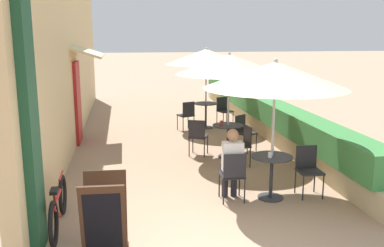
# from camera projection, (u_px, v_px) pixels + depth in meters

# --- Properties ---
(cafe_facade_wall) EXTENTS (0.98, 14.24, 4.20)m
(cafe_facade_wall) POSITION_uv_depth(u_px,v_px,m) (72.00, 61.00, 11.38)
(cafe_facade_wall) COLOR #D6B784
(cafe_facade_wall) RESTS_ON ground_plane
(planter_hedge) EXTENTS (0.60, 13.24, 1.01)m
(planter_hedge) POSITION_uv_depth(u_px,v_px,m) (261.00, 112.00, 12.56)
(planter_hedge) COLOR tan
(planter_hedge) RESTS_ON ground_plane
(patio_table_near) EXTENTS (0.70, 0.70, 0.76)m
(patio_table_near) POSITION_uv_depth(u_px,v_px,m) (271.00, 169.00, 7.31)
(patio_table_near) COLOR #28282D
(patio_table_near) RESTS_ON ground_plane
(patio_umbrella_near) EXTENTS (2.38, 2.38, 2.40)m
(patio_umbrella_near) POSITION_uv_depth(u_px,v_px,m) (275.00, 75.00, 6.98)
(patio_umbrella_near) COLOR #B7B7BC
(patio_umbrella_near) RESTS_ON ground_plane
(cafe_chair_near_left) EXTENTS (0.41, 0.41, 0.87)m
(cafe_chair_near_left) POSITION_uv_depth(u_px,v_px,m) (308.00, 167.00, 7.48)
(cafe_chair_near_left) COLOR #232328
(cafe_chair_near_left) RESTS_ON ground_plane
(cafe_chair_near_right) EXTENTS (0.41, 0.41, 0.87)m
(cafe_chair_near_right) POSITION_uv_depth(u_px,v_px,m) (233.00, 173.00, 7.15)
(cafe_chair_near_right) COLOR #232328
(cafe_chair_near_right) RESTS_ON ground_plane
(seated_patron_near_right) EXTENTS (0.35, 0.41, 1.25)m
(seated_patron_near_right) POSITION_uv_depth(u_px,v_px,m) (232.00, 161.00, 7.22)
(seated_patron_near_right) COLOR #23232D
(seated_patron_near_right) RESTS_ON ground_plane
(coffee_cup_near) EXTENTS (0.07, 0.07, 0.09)m
(coffee_cup_near) POSITION_uv_depth(u_px,v_px,m) (270.00, 155.00, 7.17)
(coffee_cup_near) COLOR white
(coffee_cup_near) RESTS_ON patio_table_near
(patio_table_mid) EXTENTS (0.70, 0.70, 0.76)m
(patio_table_mid) POSITION_uv_depth(u_px,v_px,m) (228.00, 135.00, 9.77)
(patio_table_mid) COLOR #28282D
(patio_table_mid) RESTS_ON ground_plane
(patio_umbrella_mid) EXTENTS (2.38, 2.38, 2.40)m
(patio_umbrella_mid) POSITION_uv_depth(u_px,v_px,m) (229.00, 64.00, 9.44)
(patio_umbrella_mid) COLOR #B7B7BC
(patio_umbrella_mid) RESTS_ON ground_plane
(cafe_chair_mid_left) EXTENTS (0.45, 0.45, 0.87)m
(cafe_chair_mid_left) POSITION_uv_depth(u_px,v_px,m) (243.00, 142.00, 9.15)
(cafe_chair_mid_left) COLOR #232328
(cafe_chair_mid_left) RESTS_ON ground_plane
(cafe_chair_mid_right) EXTENTS (0.56, 0.56, 0.87)m
(cafe_chair_mid_right) POSITION_uv_depth(u_px,v_px,m) (244.00, 130.00, 10.31)
(cafe_chair_mid_right) COLOR #232328
(cafe_chair_mid_right) RESTS_ON ground_plane
(cafe_chair_mid_back) EXTENTS (0.52, 0.52, 0.87)m
(cafe_chair_mid_back) POSITION_uv_depth(u_px,v_px,m) (198.00, 134.00, 9.87)
(cafe_chair_mid_back) COLOR #232328
(cafe_chair_mid_back) RESTS_ON ground_plane
(coffee_cup_mid) EXTENTS (0.07, 0.07, 0.09)m
(coffee_cup_mid) POSITION_uv_depth(u_px,v_px,m) (221.00, 123.00, 9.76)
(coffee_cup_mid) COLOR #B73D3D
(coffee_cup_mid) RESTS_ON patio_table_mid
(patio_table_far) EXTENTS (0.70, 0.70, 0.76)m
(patio_table_far) POSITION_uv_depth(u_px,v_px,m) (206.00, 111.00, 12.83)
(patio_table_far) COLOR #28282D
(patio_table_far) RESTS_ON ground_plane
(patio_umbrella_far) EXTENTS (2.38, 2.38, 2.40)m
(patio_umbrella_far) POSITION_uv_depth(u_px,v_px,m) (206.00, 57.00, 12.50)
(patio_umbrella_far) COLOR #B7B7BC
(patio_umbrella_far) RESTS_ON ground_plane
(cafe_chair_far_left) EXTENTS (0.51, 0.51, 0.87)m
(cafe_chair_far_left) POSITION_uv_depth(u_px,v_px,m) (224.00, 109.00, 13.23)
(cafe_chair_far_left) COLOR #232328
(cafe_chair_far_left) RESTS_ON ground_plane
(cafe_chair_far_right) EXTENTS (0.51, 0.51, 0.87)m
(cafe_chair_far_right) POSITION_uv_depth(u_px,v_px,m) (187.00, 113.00, 12.43)
(cafe_chair_far_right) COLOR #232328
(cafe_chair_far_right) RESTS_ON ground_plane
(bicycle_leaning) EXTENTS (0.11, 1.71, 0.71)m
(bicycle_leaning) POSITION_uv_depth(u_px,v_px,m) (58.00, 207.00, 6.21)
(bicycle_leaning) COLOR black
(bicycle_leaning) RESTS_ON ground_plane
(menu_board) EXTENTS (0.60, 0.66, 1.03)m
(menu_board) POSITION_uv_depth(u_px,v_px,m) (104.00, 216.00, 5.46)
(menu_board) COLOR #422819
(menu_board) RESTS_ON ground_plane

